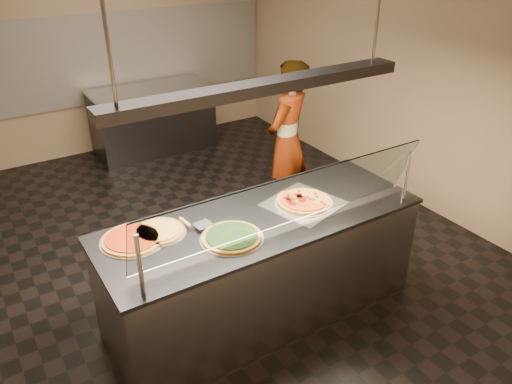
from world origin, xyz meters
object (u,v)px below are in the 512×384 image
pizza_spinach (232,237)px  pizza_tomato (132,239)px  half_pizza_sausage (314,198)px  serving_counter (261,266)px  pizza_spatula (192,222)px  prep_table (153,119)px  worker (287,142)px  sneeze_guard (289,202)px  heat_lamp_housing (263,87)px  perforated_tray (304,203)px  half_pizza_pepperoni (293,203)px  pizza_cheese (158,230)px

pizza_spinach → pizza_tomato: size_ratio=1.01×
pizza_spinach → half_pizza_sausage: bearing=8.9°
pizza_spinach → pizza_tomato: bearing=150.1°
serving_counter → pizza_spatula: 0.73m
pizza_tomato → prep_table: pizza_tomato is taller
prep_table → worker: 2.59m
serving_counter → pizza_spatula: bearing=161.8°
serving_counter → prep_table: (0.57, 3.75, 0.00)m
worker → sneeze_guard: bearing=27.1°
heat_lamp_housing → serving_counter: bearing=0.0°
worker → perforated_tray: bearing=32.2°
pizza_tomato → pizza_spatula: 0.45m
pizza_spinach → worker: (1.47, 1.39, -0.08)m
sneeze_guard → prep_table: size_ratio=1.37×
serving_counter → half_pizza_pepperoni: 0.58m
serving_counter → worker: size_ratio=1.47×
pizza_cheese → pizza_tomato: same height
serving_counter → heat_lamp_housing: (-0.00, 0.00, 1.48)m
serving_counter → pizza_cheese: size_ratio=6.38×
pizza_tomato → sneeze_guard: bearing=-30.1°
prep_table → sneeze_guard: bearing=-97.9°
serving_counter → heat_lamp_housing: heat_lamp_housing is taller
prep_table → half_pizza_sausage: bearing=-91.0°
half_pizza_sausage → pizza_spatula: size_ratio=2.09×
sneeze_guard → heat_lamp_housing: heat_lamp_housing is taller
pizza_cheese → pizza_spatula: pizza_spatula is taller
perforated_tray → half_pizza_sausage: bearing=-1.8°
worker → heat_lamp_housing: (-1.13, -1.25, 1.08)m
pizza_cheese → half_pizza_pepperoni: bearing=-12.0°
serving_counter → prep_table: size_ratio=1.51×
serving_counter → pizza_cheese: (-0.76, 0.22, 0.48)m
sneeze_guard → pizza_spinach: 0.49m
perforated_tray → prep_table: bearing=87.4°
sneeze_guard → half_pizza_pepperoni: (0.29, 0.34, -0.26)m
prep_table → perforated_tray: bearing=-92.6°
half_pizza_sausage → serving_counter: bearing=179.1°
pizza_spinach → pizza_spatula: pizza_spatula is taller
pizza_cheese → perforated_tray: bearing=-11.0°
pizza_spinach → pizza_cheese: (-0.41, 0.36, -0.00)m
perforated_tray → half_pizza_sausage: half_pizza_sausage is taller
sneeze_guard → pizza_tomato: 1.14m
perforated_tray → pizza_spinach: bearing=-169.7°
serving_counter → pizza_spatula: (-0.51, 0.17, 0.49)m
perforated_tray → pizza_tomato: size_ratio=1.44×
pizza_spinach → prep_table: bearing=76.8°
serving_counter → half_pizza_pepperoni: half_pizza_pepperoni is taller
perforated_tray → half_pizza_pepperoni: 0.11m
half_pizza_sausage → sneeze_guard: bearing=-146.3°
pizza_cheese → worker: 2.15m
heat_lamp_housing → pizza_spatula: bearing=161.8°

